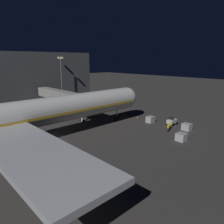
# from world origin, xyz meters

# --- Properties ---
(ground_plane) EXTENTS (320.00, 320.00, 0.00)m
(ground_plane) POSITION_xyz_m (0.00, 0.00, 0.00)
(ground_plane) COLOR #383533
(jet_bridge) EXTENTS (23.59, 3.40, 6.99)m
(jet_bridge) POSITION_xyz_m (12.57, -11.77, 5.47)
(jet_bridge) COLOR #9E9E99
(jet_bridge) RESTS_ON ground_plane
(apron_floodlight_mast) EXTENTS (2.90, 0.50, 15.91)m
(apron_floodlight_mast) POSITION_xyz_m (25.50, -18.55, 9.36)
(apron_floodlight_mast) COLOR #59595E
(apron_floodlight_mast) RESTS_ON ground_plane
(baggage_tug_spare) EXTENTS (1.86, 2.45, 1.95)m
(baggage_tug_spare) POSITION_xyz_m (-11.53, -25.85, 0.78)
(baggage_tug_spare) COLOR silver
(baggage_tug_spare) RESTS_ON ground_plane
(baggage_container_near_belt) EXTENTS (1.84, 1.61, 1.51)m
(baggage_container_near_belt) POSITION_xyz_m (-16.01, -24.53, 0.76)
(baggage_container_near_belt) COLOR #B7BABF
(baggage_container_near_belt) RESTS_ON ground_plane
(baggage_container_mid_row) EXTENTS (1.74, 1.77, 1.47)m
(baggage_container_mid_row) POSITION_xyz_m (-18.37, -17.98, 0.73)
(baggage_container_mid_row) COLOR #B7BABF
(baggage_container_mid_row) RESTS_ON ground_plane
(baggage_container_far_row) EXTENTS (1.57, 1.85, 1.50)m
(baggage_container_far_row) POSITION_xyz_m (-6.89, -23.66, 0.75)
(baggage_container_far_row) COLOR #B7BABF
(baggage_container_far_row) RESTS_ON ground_plane
(ground_crew_by_belt_loader) EXTENTS (0.40, 0.40, 1.88)m
(ground_crew_by_belt_loader) POSITION_xyz_m (-13.24, -22.17, 1.04)
(ground_crew_by_belt_loader) COLOR black
(ground_crew_by_belt_loader) RESTS_ON ground_plane
(ground_crew_marshaller_fwd) EXTENTS (0.40, 0.40, 1.82)m
(ground_crew_marshaller_fwd) POSITION_xyz_m (-13.86, -20.51, 1.01)
(ground_crew_marshaller_fwd) COLOR black
(ground_crew_marshaller_fwd) RESTS_ON ground_plane
(traffic_cone_nose_port) EXTENTS (0.36, 0.36, 0.55)m
(traffic_cone_nose_port) POSITION_xyz_m (-2.20, -24.35, 0.28)
(traffic_cone_nose_port) COLOR orange
(traffic_cone_nose_port) RESTS_ON ground_plane
(traffic_cone_nose_starboard) EXTENTS (0.36, 0.36, 0.55)m
(traffic_cone_nose_starboard) POSITION_xyz_m (2.20, -24.35, 0.28)
(traffic_cone_nose_starboard) COLOR orange
(traffic_cone_nose_starboard) RESTS_ON ground_plane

